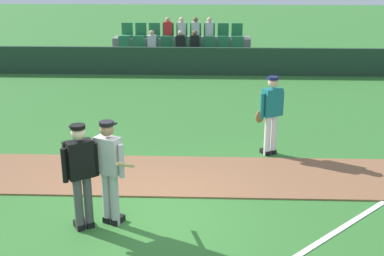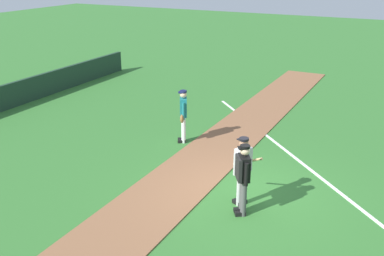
{
  "view_description": "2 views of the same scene",
  "coord_description": "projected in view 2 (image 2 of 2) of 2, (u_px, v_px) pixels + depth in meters",
  "views": [
    {
      "loc": [
        1.18,
        -7.53,
        4.17
      ],
      "look_at": [
        0.82,
        1.95,
        0.96
      ],
      "focal_mm": 47.66,
      "sensor_mm": 36.0,
      "label": 1
    },
    {
      "loc": [
        -9.62,
        -3.51,
        5.65
      ],
      "look_at": [
        0.71,
        1.81,
        1.3
      ],
      "focal_mm": 42.05,
      "sensor_mm": 36.0,
      "label": 2
    }
  ],
  "objects": [
    {
      "name": "batter_grey_jersey",
      "position": [
        243.0,
        168.0,
        10.75
      ],
      "size": [
        0.63,
        0.8,
        1.76
      ],
      "color": "#B2B2B2",
      "rests_on": "ground"
    },
    {
      "name": "foul_line_chalk",
      "position": [
        293.0,
        156.0,
        13.78
      ],
      "size": [
        8.6,
        8.52,
        0.01
      ],
      "primitive_type": "cube",
      "rotation": [
        0.0,
        0.0,
        0.78
      ],
      "color": "white",
      "rests_on": "ground"
    },
    {
      "name": "runner_teal_jersey",
      "position": [
        183.0,
        114.0,
        14.53
      ],
      "size": [
        0.64,
        0.43,
        1.76
      ],
      "color": "white",
      "rests_on": "ground"
    },
    {
      "name": "ground_plane",
      "position": [
        242.0,
        195.0,
        11.5
      ],
      "size": [
        80.0,
        80.0,
        0.0
      ],
      "primitive_type": "plane",
      "color": "#33702D"
    },
    {
      "name": "infield_dirt_path",
      "position": [
        181.0,
        180.0,
        12.26
      ],
      "size": [
        28.0,
        1.96,
        0.03
      ],
      "primitive_type": "cube",
      "color": "brown",
      "rests_on": "ground"
    },
    {
      "name": "umpire_home_plate",
      "position": [
        243.0,
        176.0,
        10.32
      ],
      "size": [
        0.53,
        0.46,
        1.76
      ],
      "color": "#4C4C4C",
      "rests_on": "ground"
    }
  ]
}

